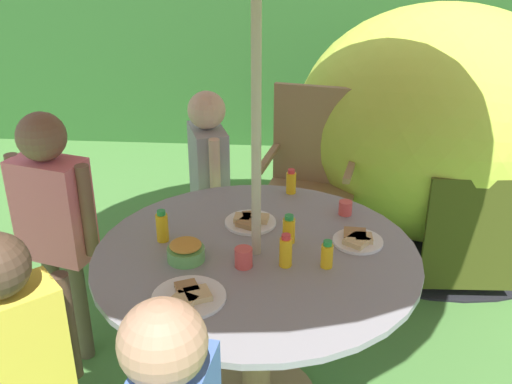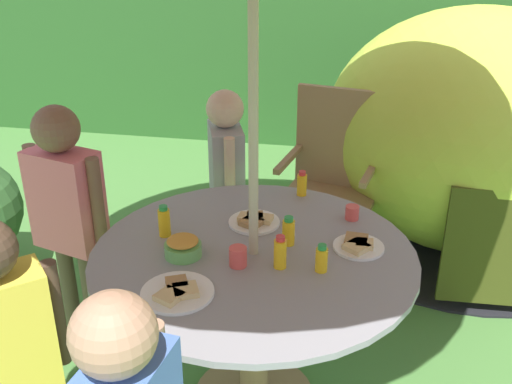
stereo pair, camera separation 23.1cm
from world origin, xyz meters
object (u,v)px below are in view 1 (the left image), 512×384
plate_back_edge (250,221)px  juice_bottle_far_right (286,251)px  plate_near_right (358,240)px  juice_bottle_near_left (327,255)px  juice_bottle_center_back (289,230)px  wooden_chair (312,172)px  child_in_pink_shirt (53,210)px  child_in_yellow_shirt (15,354)px  cup_near (244,257)px  plate_center_front (189,296)px  child_in_grey_shirt (209,168)px  cup_far (345,208)px  garden_table (256,292)px  snack_bowl (186,251)px  juice_bottle_far_left (162,227)px  dome_tent (440,123)px  juice_bottle_mid_left (291,182)px

plate_back_edge → juice_bottle_far_right: size_ratio=1.65×
plate_near_right → juice_bottle_near_left: size_ratio=1.84×
plate_back_edge → juice_bottle_center_back: bearing=-41.0°
wooden_chair → juice_bottle_center_back: wooden_chair is taller
child_in_pink_shirt → juice_bottle_near_left: bearing=-0.2°
child_in_yellow_shirt → cup_near: size_ratio=15.22×
juice_bottle_center_back → plate_center_front: bearing=-128.5°
child_in_grey_shirt → cup_far: 0.86m
plate_near_right → juice_bottle_center_back: size_ratio=1.66×
child_in_yellow_shirt → plate_back_edge: child_in_yellow_shirt is taller
garden_table → juice_bottle_center_back: bearing=36.6°
child_in_yellow_shirt → snack_bowl: bearing=10.0°
plate_back_edge → juice_bottle_far_right: juice_bottle_far_right is taller
juice_bottle_far_left → juice_bottle_far_right: juice_bottle_far_left is taller
wooden_chair → child_in_yellow_shirt: 1.99m
plate_near_right → cup_near: cup_near is taller
cup_far → child_in_yellow_shirt: bearing=-137.6°
dome_tent → juice_bottle_near_left: (-0.78, -1.79, 0.08)m
plate_center_front → juice_bottle_far_right: juice_bottle_far_right is taller
garden_table → juice_bottle_near_left: bearing=-16.8°
cup_far → juice_bottle_far_right: bearing=-119.6°
garden_table → child_in_grey_shirt: size_ratio=1.11×
cup_near → plate_near_right: bearing=25.4°
plate_near_right → juice_bottle_far_right: size_ratio=1.53×
juice_bottle_center_back → cup_near: size_ratio=1.60×
juice_bottle_far_right → plate_near_right: bearing=34.0°
child_in_yellow_shirt → juice_bottle_near_left: (0.95, 0.53, 0.07)m
wooden_chair → plate_back_edge: size_ratio=4.94×
wooden_chair → juice_bottle_far_left: (-0.61, -1.09, 0.21)m
juice_bottle_far_right → dome_tent: bearing=62.7°
snack_bowl → cup_far: 0.75m
child_in_grey_shirt → plate_near_right: 1.05m
wooden_chair → child_in_yellow_shirt: size_ratio=0.93×
juice_bottle_far_right → child_in_yellow_shirt: bearing=-146.8°
plate_near_right → juice_bottle_far_left: (-0.77, -0.04, 0.05)m
child_in_grey_shirt → juice_bottle_far_left: bearing=-24.1°
snack_bowl → plate_near_right: size_ratio=0.71×
garden_table → juice_bottle_mid_left: size_ratio=10.66×
garden_table → juice_bottle_center_back: 0.28m
wooden_chair → snack_bowl: wooden_chair is taller
wooden_chair → juice_bottle_near_left: bearing=-77.1°
plate_back_edge → juice_bottle_center_back: (0.16, -0.14, 0.04)m
juice_bottle_center_back → juice_bottle_far_left: bearing=-177.5°
juice_bottle_center_back → cup_far: bearing=47.4°
plate_near_right → juice_bottle_far_right: juice_bottle_far_right is taller
juice_bottle_far_left → child_in_yellow_shirt: bearing=-114.7°
plate_back_edge → plate_center_front: 0.57m
child_in_pink_shirt → juice_bottle_far_left: child_in_pink_shirt is taller
juice_bottle_near_left → juice_bottle_far_right: (-0.15, -0.00, 0.01)m
garden_table → plate_near_right: plate_near_right is taller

